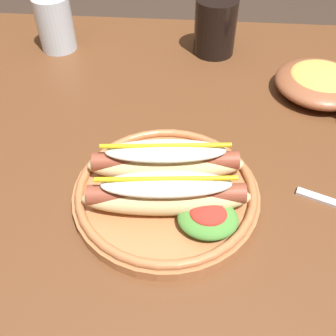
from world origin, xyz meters
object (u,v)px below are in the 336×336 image
at_px(hot_dog_plate, 168,187).
at_px(water_cup, 55,24).
at_px(soda_cup, 215,27).
at_px(side_bowl, 320,82).

relative_size(hot_dog_plate, water_cup, 2.36).
bearing_deg(soda_cup, hot_dog_plate, -98.41).
height_order(hot_dog_plate, side_bowl, hot_dog_plate).
xyz_separation_m(soda_cup, water_cup, (-0.33, -0.01, -0.00)).
height_order(soda_cup, side_bowl, soda_cup).
bearing_deg(water_cup, side_bowl, -13.65).
distance_m(soda_cup, side_bowl, 0.24).
relative_size(hot_dog_plate, side_bowl, 1.59).
xyz_separation_m(soda_cup, side_bowl, (0.19, -0.14, -0.03)).
relative_size(hot_dog_plate, soda_cup, 2.30).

